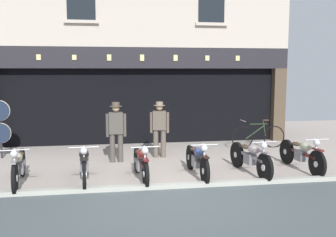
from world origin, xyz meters
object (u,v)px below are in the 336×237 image
Objects in this scene: motorcycle_far_left at (19,166)px; motorcycle_left at (84,163)px; motorcycle_center_right at (250,157)px; leaning_bicycle at (259,136)px; advert_board_far at (218,91)px; advert_board_near at (186,91)px; motorcycle_center at (197,159)px; motorcycle_right at (301,154)px; shopkeeper_center at (159,127)px; tyre_sign_pole at (0,123)px; motorcycle_center_left at (141,162)px; salesman_left at (116,129)px.

motorcycle_far_left is 1.43m from motorcycle_left.
leaning_bicycle is (1.46, 3.04, -0.04)m from motorcycle_center_right.
advert_board_far is at bearing -103.35° from motorcycle_center_right.
advert_board_far is (1.17, -0.00, -0.02)m from advert_board_near.
motorcycle_right is (2.74, 0.14, 0.01)m from motorcycle_center.
advert_board_far is (0.51, 4.52, 1.37)m from motorcycle_center_right.
tyre_sign_pole reaches higher than shopkeeper_center.
leaning_bicycle is (0.04, 2.90, -0.04)m from motorcycle_right.
motorcycle_left is 5.76m from advert_board_near.
motorcycle_left is 1.29m from motorcycle_center_left.
advert_board_near is (3.32, 4.51, 1.39)m from motorcycle_left.
advert_board_far is at bearing -0.00° from advert_board_near.
salesman_left reaches higher than motorcycle_far_left.
motorcycle_center_left is at bearing 174.21° from motorcycle_left.
salesman_left is (-0.52, 1.84, 0.51)m from motorcycle_center_left.
leaning_bicycle reaches higher than motorcycle_center_right.
motorcycle_center is 1.33m from motorcycle_center_right.
advert_board_far is (1.84, 4.52, 1.39)m from motorcycle_center.
motorcycle_center is 0.98× the size of motorcycle_center_right.
leaning_bicycle is (0.95, -1.48, -1.42)m from advert_board_far.
motorcycle_left is 1.93× the size of advert_board_near.
advert_board_far is (5.91, 4.52, 1.38)m from motorcycle_far_left.
motorcycle_far_left is 1.07× the size of motorcycle_center_left.
shopkeeper_center is (-0.61, 2.19, 0.48)m from motorcycle_center.
motorcycle_center_left is at bearing -36.60° from tyre_sign_pole.
tyre_sign_pole is 0.94× the size of leaning_bicycle.
shopkeeper_center is at bearing -136.21° from motorcycle_left.
motorcycle_center_left is 2.68m from motorcycle_center_right.
salesman_left is 4.85m from leaning_bicycle.
tyre_sign_pole is 1.59× the size of advert_board_near.
motorcycle_center_right is 1.42m from motorcycle_right.
motorcycle_center is 1.24× the size of shopkeeper_center.
shopkeeper_center is 1.52× the size of advert_board_near.
motorcycle_right is (6.82, 0.14, 0.00)m from motorcycle_far_left.
motorcycle_center_right is 1.21× the size of tyre_sign_pole.
leaning_bicycle is at bearing 1.88° from tyre_sign_pole.
motorcycle_center_right is at bearing 177.35° from motorcycle_center_left.
leaning_bicycle reaches higher than motorcycle_center.
motorcycle_far_left is at bearing -1.19° from motorcycle_right.
advert_board_near reaches higher than motorcycle_right.
motorcycle_center_right is 2.04× the size of advert_board_far.
shopkeeper_center is 2.82m from advert_board_near.
motorcycle_right reaches higher than motorcycle_far_left.
advert_board_far is at bearing -137.95° from motorcycle_left.
advert_board_near is at bearing -129.45° from motorcycle_left.
tyre_sign_pole is 7.98m from leaning_bicycle.
motorcycle_left is (1.43, 0.02, 0.00)m from motorcycle_far_left.
shopkeeper_center is (0.74, 2.23, 0.49)m from motorcycle_center_left.
advert_board_near reaches higher than motorcycle_center.
motorcycle_center_left is at bearing 127.22° from leaning_bicycle.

